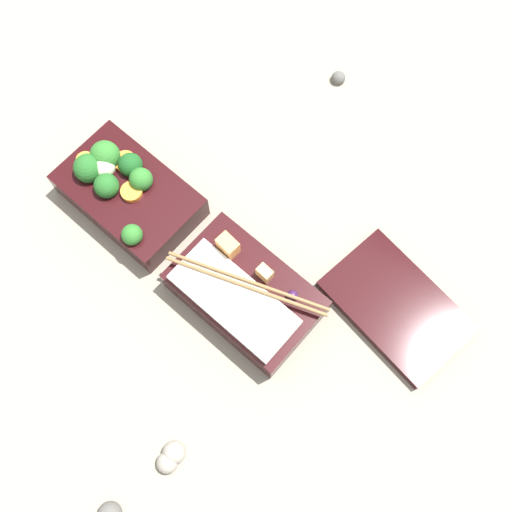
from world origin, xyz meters
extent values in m
plane|color=gray|center=(0.00, 0.00, 0.00)|extent=(3.00, 3.00, 0.00)
cube|color=black|center=(-0.12, 0.00, 0.02)|extent=(0.20, 0.13, 0.05)
sphere|color=#236023|center=(-0.14, -0.02, 0.06)|extent=(0.04, 0.04, 0.04)
sphere|color=#2D7028|center=(-0.11, 0.02, 0.06)|extent=(0.03, 0.03, 0.03)
sphere|color=#236023|center=(-0.17, -0.02, 0.06)|extent=(0.04, 0.04, 0.04)
sphere|color=#2D7028|center=(-0.17, 0.01, 0.06)|extent=(0.04, 0.04, 0.04)
sphere|color=#19511E|center=(-0.13, 0.03, 0.06)|extent=(0.03, 0.03, 0.03)
sphere|color=#2D7028|center=(-0.06, -0.05, 0.06)|extent=(0.03, 0.03, 0.03)
cylinder|color=orange|center=(-0.11, 0.02, 0.05)|extent=(0.03, 0.03, 0.01)
cylinder|color=orange|center=(-0.11, 0.00, 0.05)|extent=(0.04, 0.04, 0.01)
cylinder|color=orange|center=(-0.19, -0.01, 0.05)|extent=(0.04, 0.04, 0.01)
cylinder|color=orange|center=(-0.15, 0.03, 0.05)|extent=(0.03, 0.03, 0.01)
sphere|color=beige|center=(-0.16, 0.00, 0.06)|extent=(0.03, 0.03, 0.03)
cube|color=black|center=(0.11, 0.00, 0.02)|extent=(0.20, 0.13, 0.05)
cube|color=white|center=(0.11, -0.02, 0.05)|extent=(0.18, 0.07, 0.01)
cube|color=#F4A356|center=(0.05, 0.03, 0.06)|extent=(0.03, 0.02, 0.03)
cube|color=#EAB266|center=(0.12, 0.03, 0.06)|extent=(0.02, 0.02, 0.02)
sphere|color=#381942|center=(0.16, 0.03, 0.06)|extent=(0.01, 0.01, 0.01)
cylinder|color=olive|center=(0.11, 0.00, 0.06)|extent=(0.21, 0.09, 0.01)
cylinder|color=olive|center=(0.11, 0.01, 0.06)|extent=(0.21, 0.09, 0.01)
cube|color=black|center=(0.28, 0.13, 0.01)|extent=(0.21, 0.15, 0.02)
sphere|color=gray|center=(0.18, -0.22, 0.01)|extent=(0.03, 0.03, 0.03)
sphere|color=#595651|center=(-0.02, 0.37, 0.01)|extent=(0.02, 0.02, 0.02)
sphere|color=gray|center=(0.18, -0.23, 0.01)|extent=(0.03, 0.03, 0.03)
camera|label=1|loc=(0.27, -0.16, 0.82)|focal=42.00mm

